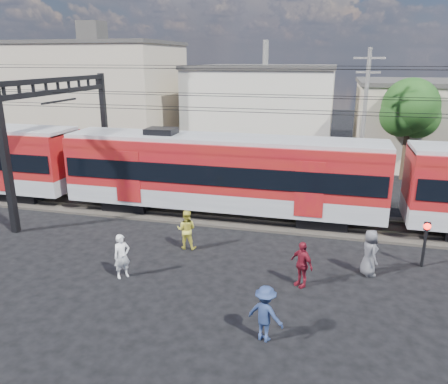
{
  "coord_description": "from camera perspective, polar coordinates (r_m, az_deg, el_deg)",
  "views": [
    {
      "loc": [
        4.31,
        -12.75,
        7.9
      ],
      "look_at": [
        -0.19,
        5.0,
        2.27
      ],
      "focal_mm": 35.0,
      "sensor_mm": 36.0,
      "label": 1
    }
  ],
  "objects": [
    {
      "name": "catenary",
      "position": [
        24.62,
        -17.92,
        9.85
      ],
      "size": [
        70.0,
        9.3,
        7.52
      ],
      "color": "black",
      "rests_on": "ground"
    },
    {
      "name": "building_west",
      "position": [
        42.6,
        -16.21,
        12.08
      ],
      "size": [
        14.28,
        10.2,
        9.3
      ],
      "color": "#BCA990",
      "rests_on": "ground"
    },
    {
      "name": "pedestrian_d",
      "position": [
        16.03,
        10.1,
        -9.25
      ],
      "size": [
        1.04,
        0.97,
        1.72
      ],
      "primitive_type": "imported",
      "rotation": [
        0.0,
        0.0,
        -0.7
      ],
      "color": "maroon",
      "rests_on": "ground"
    },
    {
      "name": "building_midwest",
      "position": [
        40.47,
        5.27,
        11.02
      ],
      "size": [
        12.24,
        12.24,
        7.3
      ],
      "color": "beige",
      "rests_on": "ground"
    },
    {
      "name": "crossing_signal",
      "position": [
        18.69,
        24.85,
        -5.23
      ],
      "size": [
        0.27,
        0.27,
        1.88
      ],
      "color": "black",
      "rests_on": "ground"
    },
    {
      "name": "rail_near",
      "position": [
        21.87,
        1.93,
        -3.58
      ],
      "size": [
        70.0,
        0.12,
        0.12
      ],
      "primitive_type": "cube",
      "color": "#59544C",
      "rests_on": "track_bed"
    },
    {
      "name": "tree_near",
      "position": [
        31.39,
        23.44,
        9.8
      ],
      "size": [
        3.82,
        3.64,
        6.72
      ],
      "color": "#382619",
      "rests_on": "ground"
    },
    {
      "name": "rail_far",
      "position": [
        23.25,
        2.73,
        -2.31
      ],
      "size": [
        70.0,
        0.12,
        0.12
      ],
      "primitive_type": "cube",
      "color": "#59544C",
      "rests_on": "track_bed"
    },
    {
      "name": "pedestrian_a",
      "position": [
        16.82,
        -13.19,
        -8.16
      ],
      "size": [
        0.72,
        0.73,
        1.7
      ],
      "primitive_type": "imported",
      "rotation": [
        0.0,
        0.0,
        0.84
      ],
      "color": "white",
      "rests_on": "ground"
    },
    {
      "name": "ground",
      "position": [
        15.6,
        -3.94,
        -13.36
      ],
      "size": [
        120.0,
        120.0,
        0.0
      ],
      "primitive_type": "plane",
      "color": "black",
      "rests_on": "ground"
    },
    {
      "name": "pedestrian_e",
      "position": [
        17.42,
        18.48,
        -7.52
      ],
      "size": [
        0.87,
        1.04,
        1.81
      ],
      "primitive_type": "imported",
      "rotation": [
        0.0,
        0.0,
        1.96
      ],
      "color": "#535258",
      "rests_on": "ground"
    },
    {
      "name": "pedestrian_b",
      "position": [
        18.84,
        -4.94,
        -4.9
      ],
      "size": [
        0.89,
        0.72,
        1.73
      ],
      "primitive_type": "imported",
      "rotation": [
        0.0,
        0.0,
        3.22
      ],
      "color": "#D4CB42",
      "rests_on": "ground"
    },
    {
      "name": "track_bed",
      "position": [
        22.6,
        2.34,
        -3.22
      ],
      "size": [
        70.0,
        3.4,
        0.12
      ],
      "primitive_type": "cube",
      "color": "#2D2823",
      "rests_on": "ground"
    },
    {
      "name": "commuter_train",
      "position": [
        22.08,
        0.25,
        2.68
      ],
      "size": [
        50.3,
        3.08,
        4.17
      ],
      "color": "black",
      "rests_on": "ground"
    },
    {
      "name": "pedestrian_c",
      "position": [
        13.09,
        5.41,
        -15.53
      ],
      "size": [
        1.26,
        0.97,
        1.72
      ],
      "primitive_type": "imported",
      "rotation": [
        0.0,
        0.0,
        2.81
      ],
      "color": "navy",
      "rests_on": "ground"
    },
    {
      "name": "utility_pole_mid",
      "position": [
        28.0,
        17.82,
        9.4
      ],
      "size": [
        1.8,
        0.24,
        8.5
      ],
      "color": "slate",
      "rests_on": "ground"
    }
  ]
}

